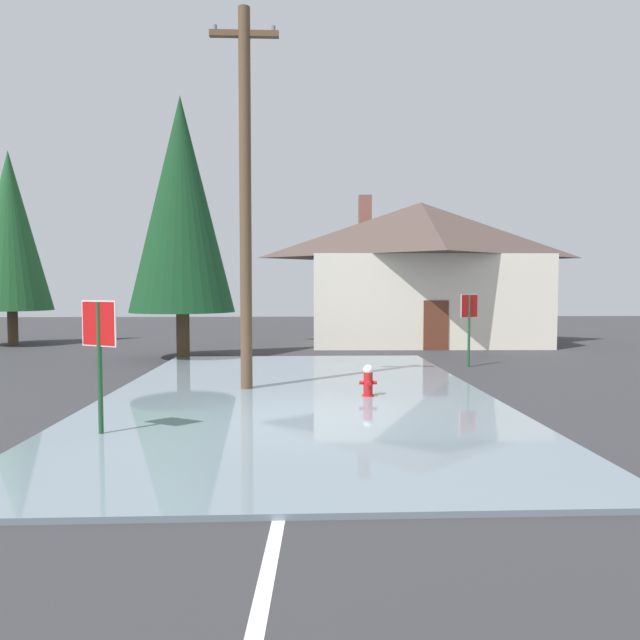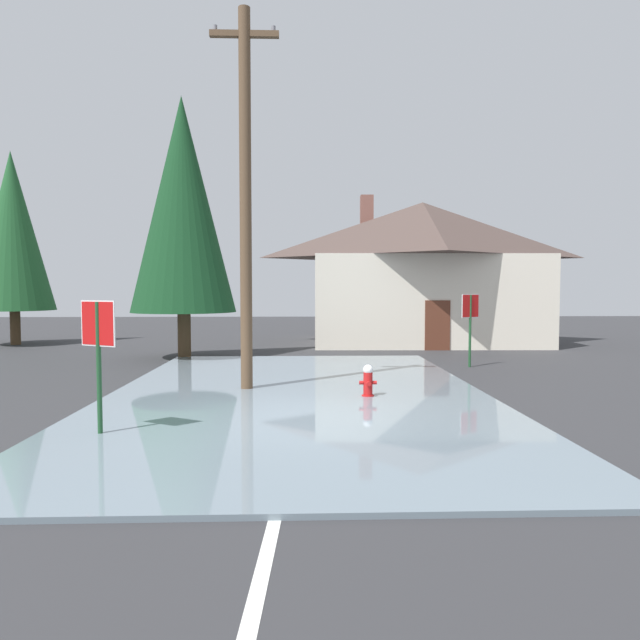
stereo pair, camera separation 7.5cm
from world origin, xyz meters
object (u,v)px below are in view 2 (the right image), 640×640
Objects in this scene: stop_sign_near at (98,340)px; pine_tree_mid_left at (183,205)px; pine_tree_tall_left at (12,231)px; house at (422,270)px; utility_pole at (245,195)px; fire_hydrant at (368,382)px; stop_sign_far at (470,315)px.

pine_tree_mid_left is at bearing 94.38° from stop_sign_near.
house is at bearing 1.46° from pine_tree_tall_left.
utility_pole is 1.06× the size of pine_tree_tall_left.
pine_tree_mid_left is at bearing 126.52° from fire_hydrant.
house is at bearing 30.54° from pine_tree_mid_left.
house is at bearing 60.73° from utility_pole.
pine_tree_tall_left is 0.93× the size of pine_tree_mid_left.
utility_pole is at bearing -66.56° from pine_tree_mid_left.
house is (6.84, 12.20, -1.32)m from utility_pole.
house is 11.40m from pine_tree_mid_left.
pine_tree_tall_left reaches higher than stop_sign_far.
house reaches higher than fire_hydrant.
fire_hydrant is 0.34× the size of stop_sign_far.
pine_tree_mid_left reaches higher than utility_pole.
pine_tree_mid_left is at bearing 165.06° from stop_sign_far.
house is 18.22m from pine_tree_tall_left.
fire_hydrant is 14.18m from house.
utility_pole is (-2.78, 1.06, 4.26)m from fire_hydrant.
stop_sign_near is at bearing -136.67° from stop_sign_far.
pine_tree_tall_left is at bearing 148.31° from pine_tree_mid_left.
stop_sign_near is 5.81m from fire_hydrant.
fire_hydrant is 0.09× the size of pine_tree_tall_left.
utility_pole reaches higher than stop_sign_near.
house is at bearing 72.97° from fire_hydrant.
utility_pole reaches higher than fire_hydrant.
fire_hydrant is at bearing 32.62° from stop_sign_near.
pine_tree_mid_left is (-9.41, 2.51, 3.73)m from stop_sign_far.
stop_sign_near is 0.99× the size of stop_sign_far.
pine_tree_tall_left reaches higher than stop_sign_near.
stop_sign_far is 8.39m from house.
stop_sign_near is at bearing -85.62° from pine_tree_mid_left.
house is 1.18× the size of pine_tree_mid_left.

